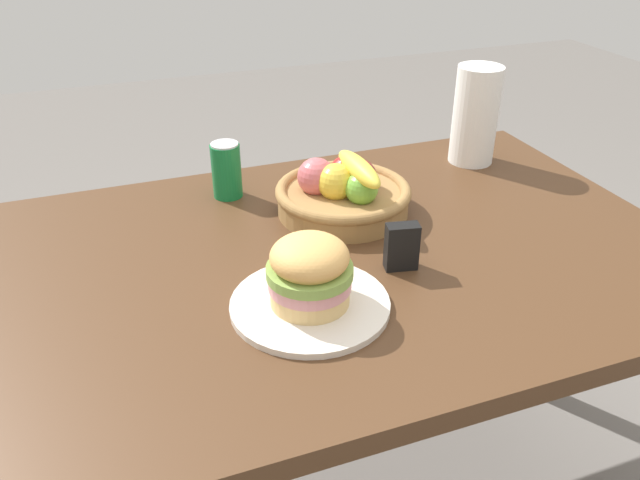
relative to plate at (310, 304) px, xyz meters
The scene contains 7 objects.
dining_table 0.21m from the plate, 58.08° to the left, with size 1.40×0.90×0.75m.
plate is the anchor object (origin of this frame).
sandwich 0.07m from the plate, ahead, with size 0.14×0.14×0.12m.
soda_can 0.47m from the plate, 93.76° to the left, with size 0.07×0.07×0.13m.
fruit_basket 0.36m from the plate, 58.91° to the left, with size 0.29×0.29×0.14m.
paper_towel_roll 0.75m from the plate, 37.38° to the left, with size 0.11×0.11×0.24m, color white.
napkin_holder 0.21m from the plate, 16.65° to the left, with size 0.06×0.03×0.09m, color black.
Camera 1 is at (-0.39, -0.98, 1.39)m, focal length 35.80 mm.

